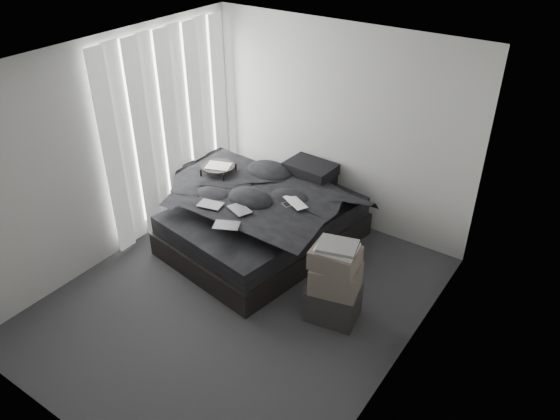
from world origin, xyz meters
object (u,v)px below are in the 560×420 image
Objects in this scene: bed at (264,234)px; box_lower at (333,303)px; side_stand at (220,193)px; laptop at (291,198)px.

bed is 1.54m from box_lower.
bed is 0.87m from side_stand.
side_stand is at bearing -160.26° from laptop.
box_lower reaches higher than bed.
bed is 2.79× the size of side_stand.
side_stand is at bearing 178.88° from bed.
side_stand reaches higher than box_lower.
box_lower is at bearing -16.72° from bed.
laptop reaches higher than side_stand.
laptop is (0.41, -0.01, 0.66)m from bed.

